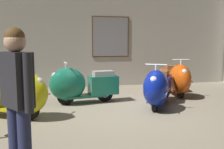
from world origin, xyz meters
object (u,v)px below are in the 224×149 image
(scooter_1, at_px, (79,85))
(scooter_3, at_px, (177,79))
(scooter_2, at_px, (158,87))
(visitor_0, at_px, (18,94))
(scooter_0, at_px, (14,94))

(scooter_1, distance_m, scooter_3, 2.82)
(scooter_2, bearing_deg, scooter_3, 169.14)
(scooter_3, bearing_deg, scooter_1, -73.78)
(scooter_2, bearing_deg, visitor_0, -14.54)
(scooter_1, height_order, scooter_3, scooter_3)
(visitor_0, bearing_deg, scooter_3, 9.38)
(visitor_0, bearing_deg, scooter_2, 8.29)
(scooter_0, distance_m, scooter_3, 4.35)
(scooter_0, xyz_separation_m, scooter_3, (4.15, 1.29, -0.01))
(scooter_0, height_order, scooter_1, scooter_0)
(scooter_1, bearing_deg, scooter_2, 148.85)
(scooter_0, xyz_separation_m, scooter_2, (3.10, 0.15, -0.02))
(scooter_0, height_order, visitor_0, visitor_0)
(scooter_2, relative_size, scooter_3, 0.95)
(scooter_3, bearing_deg, scooter_2, -34.01)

